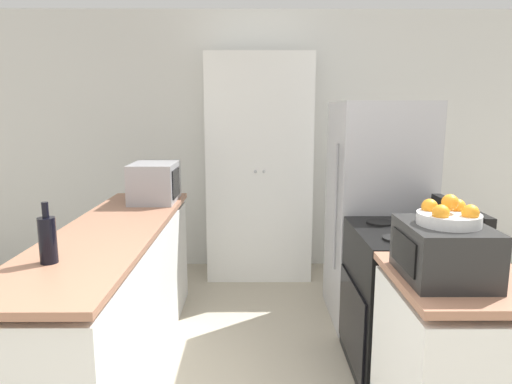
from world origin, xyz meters
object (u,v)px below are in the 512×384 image
object	(u,v)px
toaster_oven	(444,251)
stove	(405,302)
fruit_bowl	(449,215)
wine_bottle	(48,239)
refrigerator	(376,213)
microwave	(155,182)
pantry_cabinet	(259,168)

from	to	relation	value
toaster_oven	stove	bearing A→B (deg)	80.88
toaster_oven	fruit_bowl	distance (m)	0.16
wine_bottle	toaster_oven	distance (m)	1.79
wine_bottle	toaster_oven	bearing A→B (deg)	-6.62
refrigerator	microwave	world-z (taller)	refrigerator
microwave	toaster_oven	world-z (taller)	microwave
microwave	wine_bottle	world-z (taller)	microwave
wine_bottle	fruit_bowl	distance (m)	1.81
pantry_cabinet	wine_bottle	world-z (taller)	pantry_cabinet
microwave	fruit_bowl	world-z (taller)	fruit_bowl
pantry_cabinet	wine_bottle	distance (m)	2.55
toaster_oven	fruit_bowl	bearing A→B (deg)	-42.54
stove	toaster_oven	distance (m)	0.97
fruit_bowl	pantry_cabinet	bearing A→B (deg)	106.71
stove	wine_bottle	distance (m)	2.07
stove	refrigerator	distance (m)	0.89
pantry_cabinet	refrigerator	size ratio (longest dim) A/B	1.27
refrigerator	fruit_bowl	xyz separation A→B (m)	(-0.13, -1.58, 0.35)
pantry_cabinet	microwave	xyz separation A→B (m)	(-0.83, -0.86, -0.00)
refrigerator	fruit_bowl	size ratio (longest dim) A/B	6.52
stove	wine_bottle	world-z (taller)	wine_bottle
fruit_bowl	refrigerator	bearing A→B (deg)	85.33
fruit_bowl	stove	bearing A→B (deg)	81.54
wine_bottle	toaster_oven	world-z (taller)	wine_bottle
refrigerator	microwave	distance (m)	1.74
wine_bottle	toaster_oven	xyz separation A→B (m)	(1.78, -0.21, 0.00)
stove	fruit_bowl	world-z (taller)	fruit_bowl
toaster_oven	fruit_bowl	size ratio (longest dim) A/B	1.59
pantry_cabinet	stove	size ratio (longest dim) A/B	1.99
stove	microwave	size ratio (longest dim) A/B	2.28
microwave	wine_bottle	xyz separation A→B (m)	(-0.19, -1.47, -0.04)
pantry_cabinet	toaster_oven	xyz separation A→B (m)	(0.76, -2.54, -0.04)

